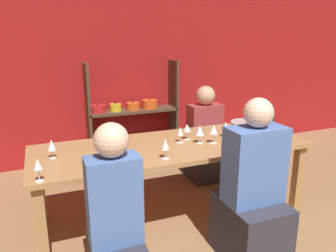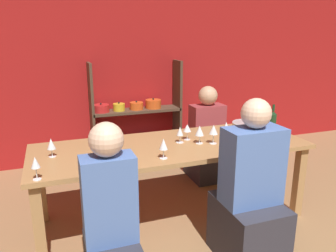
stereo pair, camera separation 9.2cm
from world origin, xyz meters
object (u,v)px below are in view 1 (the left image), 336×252
wine_glass_white_a (115,156)px  wine_glass_red_b (180,132)px  wine_glass_empty_b (200,131)px  wine_glass_red_c (165,145)px  mixing_bowl (245,125)px  wine_glass_empty_c (225,126)px  wine_glass_red_a (187,128)px  dining_table (172,153)px  person_near_a (252,203)px  wine_glass_red_d (38,165)px  wine_glass_empty_d (52,145)px  shelf_unit (133,127)px  person_far_a (204,144)px  person_near_b (116,233)px  wine_glass_empty_a (214,130)px  wine_bottle_green (270,120)px

wine_glass_white_a → wine_glass_red_b: bearing=29.6°
wine_glass_empty_b → wine_glass_red_c: (-0.44, -0.25, -0.00)m
mixing_bowl → wine_glass_empty_c: 0.38m
wine_glass_red_a → wine_glass_red_c: 0.55m
wine_glass_red_a → wine_glass_red_b: bearing=-149.4°
dining_table → wine_glass_empty_c: wine_glass_empty_c is taller
person_near_a → wine_glass_red_d: bearing=166.1°
wine_glass_empty_d → person_near_a: bearing=-30.1°
shelf_unit → wine_glass_red_b: shelf_unit is taller
wine_glass_white_a → person_far_a: bearing=39.9°
shelf_unit → person_near_b: 2.57m
wine_glass_red_c → person_near_a: size_ratio=0.13×
wine_glass_empty_a → wine_glass_red_b: 0.31m
dining_table → shelf_unit: bearing=86.9°
wine_bottle_green → person_far_a: size_ratio=0.25×
wine_glass_empty_b → wine_glass_empty_c: size_ratio=1.08×
dining_table → person_far_a: person_far_a is taller
person_near_b → person_near_a: bearing=-0.2°
wine_glass_empty_b → wine_glass_white_a: wine_glass_empty_b is taller
wine_glass_red_c → person_near_a: bearing=-40.6°
wine_glass_red_c → person_near_a: (0.54, -0.46, -0.40)m
wine_bottle_green → person_far_a: (-0.40, 0.71, -0.44)m
wine_glass_red_b → wine_glass_red_d: (-1.24, -0.43, 0.02)m
wine_glass_empty_a → wine_glass_empty_d: bearing=174.2°
wine_glass_red_c → person_far_a: size_ratio=0.15×
wine_glass_empty_a → mixing_bowl: bearing=27.4°
wine_glass_red_b → person_near_b: bearing=-135.5°
wine_glass_empty_b → wine_glass_white_a: bearing=-159.9°
wine_bottle_green → person_near_a: bearing=-133.9°
wine_glass_red_a → wine_glass_white_a: wine_glass_red_a is taller
wine_glass_red_b → wine_glass_empty_d: size_ratio=0.95×
wine_glass_empty_a → wine_glass_red_a: (-0.18, 0.19, -0.02)m
wine_glass_red_d → wine_glass_empty_b: bearing=13.7°
wine_glass_white_a → dining_table: bearing=31.6°
mixing_bowl → wine_glass_empty_a: bearing=-152.6°
wine_glass_empty_d → wine_glass_white_a: bearing=-43.7°
dining_table → wine_glass_red_c: 0.42m
wine_bottle_green → person_near_a: 1.20m
mixing_bowl → wine_glass_empty_b: (-0.67, -0.23, 0.07)m
wine_glass_red_a → wine_glass_white_a: (-0.80, -0.46, -0.01)m
dining_table → wine_glass_empty_d: bearing=178.2°
person_near_a → dining_table: bearing=114.2°
wine_glass_red_b → wine_glass_red_c: size_ratio=0.90×
mixing_bowl → wine_glass_empty_b: 0.71m
wine_glass_empty_a → wine_glass_empty_c: size_ratio=1.14×
dining_table → wine_glass_empty_c: size_ratio=15.79×
wine_glass_red_d → person_near_a: bearing=-13.9°
shelf_unit → wine_bottle_green: 1.97m
person_near_a → person_far_a: (0.39, 1.53, -0.05)m
shelf_unit → wine_glass_red_c: size_ratio=8.24×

